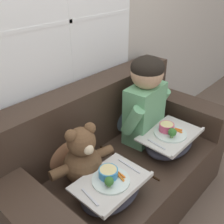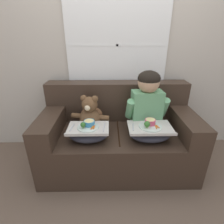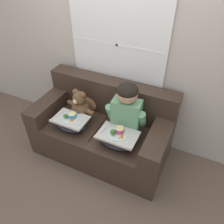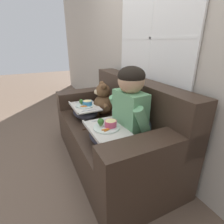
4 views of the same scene
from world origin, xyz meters
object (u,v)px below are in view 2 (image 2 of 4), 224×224
throw_pillow_behind_child (143,108)px  teddy_bear (90,115)px  throw_pillow_behind_teddy (92,109)px  lap_tray_teddy (88,133)px  couch (118,136)px  lap_tray_child (150,132)px  child_figure (147,98)px

throw_pillow_behind_child → teddy_bear: 0.66m
throw_pillow_behind_teddy → lap_tray_teddy: bearing=-90.0°
couch → throw_pillow_behind_child: couch is taller
lap_tray_child → lap_tray_teddy: bearing=-180.0°
throw_pillow_behind_teddy → lap_tray_child: throw_pillow_behind_teddy is taller
teddy_bear → lap_tray_child: teddy_bear is taller
couch → child_figure: 0.57m
throw_pillow_behind_teddy → lap_tray_child: (0.62, -0.43, -0.08)m
throw_pillow_behind_child → throw_pillow_behind_teddy: size_ratio=0.96×
child_figure → teddy_bear: (-0.62, -0.00, -0.19)m
teddy_bear → lap_tray_child: (0.62, -0.23, -0.09)m
throw_pillow_behind_child → lap_tray_teddy: throw_pillow_behind_child is taller
couch → lap_tray_child: size_ratio=3.82×
throw_pillow_behind_teddy → lap_tray_child: bearing=-34.8°
couch → teddy_bear: bearing=-176.6°
couch → teddy_bear: couch is taller
child_figure → lap_tray_teddy: bearing=-159.6°
throw_pillow_behind_teddy → teddy_bear: (-0.00, -0.21, 0.01)m
throw_pillow_behind_child → throw_pillow_behind_teddy: throw_pillow_behind_teddy is taller
teddy_bear → lap_tray_child: bearing=-20.0°
lap_tray_child → lap_tray_teddy: (-0.62, -0.00, 0.00)m
teddy_bear → lap_tray_teddy: teddy_bear is taller
throw_pillow_behind_child → child_figure: 0.28m
throw_pillow_behind_child → lap_tray_child: throw_pillow_behind_child is taller
couch → throw_pillow_behind_child: bearing=31.0°
lap_tray_child → child_figure: bearing=89.9°
throw_pillow_behind_teddy → lap_tray_teddy: (0.00, -0.43, -0.08)m
couch → throw_pillow_behind_child: 0.46m
throw_pillow_behind_teddy → teddy_bear: bearing=-90.3°
couch → throw_pillow_behind_teddy: bearing=149.0°
teddy_bear → lap_tray_teddy: (0.00, -0.23, -0.09)m
lap_tray_teddy → couch: bearing=38.2°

